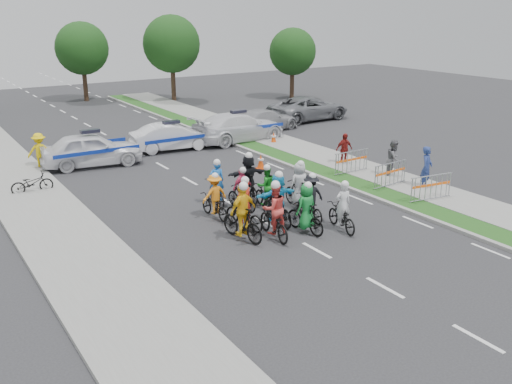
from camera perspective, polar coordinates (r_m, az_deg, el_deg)
ground at (r=18.26m, az=6.09°, el=-5.84°), size 90.00×90.00×0.00m
curb_right at (r=24.91m, az=8.11°, el=0.82°), size 0.20×60.00×0.12m
grass_strip at (r=25.36m, az=9.32°, el=1.06°), size 1.20×60.00×0.11m
sidewalk_right at (r=26.56m, az=12.22°, el=1.68°), size 2.40×60.00×0.13m
sidewalk_left at (r=19.78m, az=-18.46°, el=-4.58°), size 3.00×60.00×0.13m
rider_0 at (r=19.79m, az=8.57°, el=-2.15°), size 0.95×1.86×1.81m
rider_1 at (r=19.38m, az=5.01°, el=-2.07°), size 0.82×1.79×1.84m
rider_2 at (r=18.88m, az=1.79°, el=-2.48°), size 0.94×2.05×2.01m
rider_3 at (r=18.69m, az=-1.36°, el=-2.59°), size 1.08×2.00×2.04m
rider_4 at (r=20.55m, az=5.44°, el=-0.95°), size 1.07×1.83×1.80m
rider_5 at (r=20.02m, az=2.15°, el=-1.02°), size 1.60×1.91×1.98m
rider_6 at (r=19.71m, az=-1.22°, el=-1.93°), size 0.99×1.95×1.90m
rider_7 at (r=21.74m, az=4.31°, el=0.25°), size 0.82×1.83×1.90m
rider_8 at (r=21.62m, az=0.98°, el=-0.01°), size 0.87×1.81×1.77m
rider_9 at (r=21.51m, az=-1.43°, el=-0.11°), size 0.90×1.67×1.70m
rider_10 at (r=20.72m, az=-4.17°, el=-0.82°), size 0.99×1.73×1.74m
rider_11 at (r=22.46m, az=-0.81°, el=1.15°), size 1.65×1.96×2.00m
rider_12 at (r=22.10m, az=-3.97°, el=0.23°), size 0.99×1.91×1.86m
police_car_0 at (r=28.65m, az=-16.12°, el=4.11°), size 5.01×2.62×1.63m
police_car_1 at (r=31.00m, az=-8.41°, el=5.48°), size 4.52×2.06×1.44m
police_car_2 at (r=32.73m, az=-1.76°, el=6.50°), size 5.79×2.67×1.64m
civilian_sedan at (r=35.62m, az=0.89°, el=7.22°), size 4.88×2.59×1.35m
civilian_suv at (r=39.29m, az=5.29°, el=8.35°), size 5.82×2.83×1.59m
spectator_0 at (r=24.99m, az=16.69°, el=2.32°), size 0.79×0.67×1.83m
spectator_1 at (r=26.29m, az=13.62°, el=3.22°), size 1.05×0.98×1.73m
spectator_2 at (r=27.96m, az=8.81°, el=4.23°), size 0.96×0.47×1.58m
marshal_hiviz at (r=28.89m, az=-20.82°, el=3.85°), size 1.24×0.90×1.73m
barrier_0 at (r=23.39m, az=17.09°, el=0.32°), size 2.05×0.77×1.12m
barrier_1 at (r=24.78m, az=13.27°, el=1.62°), size 2.04×0.67×1.12m
barrier_2 at (r=26.45m, az=9.53°, el=2.89°), size 2.01×0.54×1.12m
cone_0 at (r=27.13m, az=0.48°, el=3.05°), size 0.40×0.40×0.70m
cone_1 at (r=32.11m, az=1.78°, el=5.40°), size 0.40×0.40×0.70m
parked_bike at (r=25.22m, az=-21.50°, el=0.83°), size 1.70×0.65×0.88m
tree_1 at (r=47.27m, az=-8.44°, el=14.43°), size 4.55×4.55×6.82m
tree_2 at (r=48.42m, az=3.68°, el=13.83°), size 3.85×3.85×5.77m
tree_4 at (r=48.95m, az=-17.02°, el=13.56°), size 4.20×4.20×6.30m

